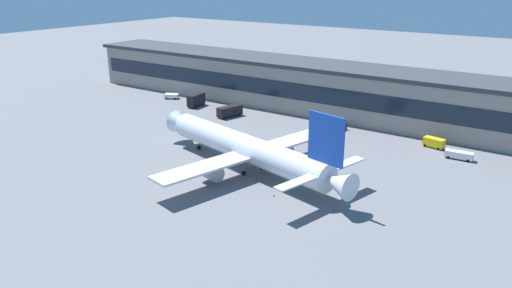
# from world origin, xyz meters

# --- Properties ---
(ground_plane) EXTENTS (600.00, 600.00, 0.00)m
(ground_plane) POSITION_xyz_m (0.00, 0.00, 0.00)
(ground_plane) COLOR slate
(terminal_building) EXTENTS (194.03, 20.04, 15.50)m
(terminal_building) POSITION_xyz_m (0.00, 57.83, 7.77)
(terminal_building) COLOR gray
(terminal_building) RESTS_ON ground_plane
(airliner) EXTENTS (57.55, 49.19, 17.81)m
(airliner) POSITION_xyz_m (6.68, 2.88, 5.20)
(airliner) COLOR silver
(airliner) RESTS_ON ground_plane
(pushback_tractor) EXTENTS (5.44, 4.30, 1.75)m
(pushback_tractor) POSITION_xyz_m (-55.59, 42.68, 1.05)
(pushback_tractor) COLOR white
(pushback_tractor) RESTS_ON ground_plane
(baggage_tug) EXTENTS (2.62, 3.89, 1.85)m
(baggage_tug) POSITION_xyz_m (10.37, 42.69, 1.09)
(baggage_tug) COLOR black
(baggage_tug) RESTS_ON ground_plane
(crew_van) EXTENTS (5.53, 3.19, 2.55)m
(crew_van) POSITION_xyz_m (36.67, 42.61, 1.46)
(crew_van) COLOR yellow
(crew_van) RESTS_ON ground_plane
(fuel_truck) EXTENTS (4.58, 8.81, 3.35)m
(fuel_truck) POSITION_xyz_m (-24.16, 35.75, 1.88)
(fuel_truck) COLOR black
(fuel_truck) RESTS_ON ground_plane
(catering_truck) EXTENTS (3.37, 7.44, 4.15)m
(catering_truck) POSITION_xyz_m (-41.20, 39.78, 2.29)
(catering_truck) COLOR black
(catering_truck) RESTS_ON ground_plane
(belt_loader) EXTENTS (6.49, 2.34, 1.95)m
(belt_loader) POSITION_xyz_m (43.88, 37.52, 1.15)
(belt_loader) COLOR white
(belt_loader) RESTS_ON ground_plane
(traffic_cone_0) EXTENTS (0.48, 0.48, 0.59)m
(traffic_cone_0) POSITION_xyz_m (29.76, -9.09, 0.30)
(traffic_cone_0) COLOR #F2590C
(traffic_cone_0) RESTS_ON ground_plane
(traffic_cone_1) EXTENTS (0.46, 0.46, 0.58)m
(traffic_cone_1) POSITION_xyz_m (18.91, -5.59, 0.29)
(traffic_cone_1) COLOR #F2590C
(traffic_cone_1) RESTS_ON ground_plane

